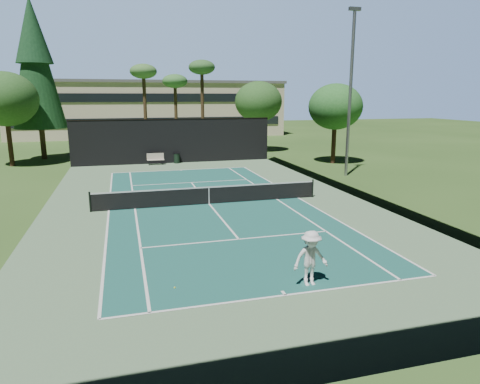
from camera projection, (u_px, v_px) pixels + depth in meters
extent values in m
plane|color=#30531F|center=(209.00, 204.00, 24.35)|extent=(160.00, 160.00, 0.00)
cube|color=#5E825B|center=(209.00, 204.00, 24.35)|extent=(18.00, 32.00, 0.01)
cube|color=#1C5A51|center=(209.00, 204.00, 24.35)|extent=(10.97, 23.77, 0.01)
cube|color=white|center=(285.00, 295.00, 13.17)|extent=(10.97, 0.10, 0.01)
cube|color=white|center=(181.00, 170.00, 35.53)|extent=(10.97, 0.10, 0.01)
cube|color=white|center=(239.00, 239.00, 18.33)|extent=(8.23, 0.10, 0.01)
cube|color=white|center=(191.00, 182.00, 30.37)|extent=(8.23, 0.10, 0.01)
cube|color=white|center=(109.00, 211.00, 22.92)|extent=(0.10, 23.77, 0.01)
cube|color=white|center=(298.00, 198.00, 25.78)|extent=(0.10, 23.77, 0.01)
cube|color=white|center=(135.00, 209.00, 23.28)|extent=(0.10, 23.77, 0.01)
cube|color=white|center=(277.00, 199.00, 25.42)|extent=(0.10, 23.77, 0.01)
cube|color=white|center=(209.00, 204.00, 24.35)|extent=(0.10, 12.80, 0.01)
cube|color=white|center=(284.00, 293.00, 13.31)|extent=(0.10, 0.30, 0.01)
cube|color=white|center=(181.00, 170.00, 35.38)|extent=(0.10, 0.30, 0.01)
cylinder|color=black|center=(90.00, 202.00, 22.57)|extent=(0.10, 0.10, 1.10)
cylinder|color=black|center=(313.00, 188.00, 25.90)|extent=(0.10, 0.10, 1.10)
cube|color=black|center=(209.00, 196.00, 24.24)|extent=(12.80, 0.02, 0.92)
cube|color=white|center=(209.00, 187.00, 24.14)|extent=(12.80, 0.04, 0.07)
cube|color=white|center=(209.00, 196.00, 24.24)|extent=(0.05, 0.03, 0.92)
cube|color=black|center=(174.00, 141.00, 38.96)|extent=(18.00, 0.04, 4.00)
cube|color=black|center=(360.00, 294.00, 8.87)|extent=(18.00, 0.04, 4.00)
cube|color=black|center=(352.00, 163.00, 26.26)|extent=(0.04, 32.00, 4.00)
cube|color=black|center=(34.00, 178.00, 21.57)|extent=(0.04, 32.00, 4.00)
cube|color=black|center=(173.00, 119.00, 38.52)|extent=(18.00, 0.06, 0.06)
imported|color=white|center=(311.00, 258.00, 13.74)|extent=(1.20, 0.71, 1.84)
sphere|color=yellow|center=(175.00, 288.00, 13.66)|extent=(0.06, 0.06, 0.06)
sphere|color=#CCE333|center=(127.00, 195.00, 26.52)|extent=(0.06, 0.06, 0.06)
sphere|color=#C3CF2F|center=(220.00, 195.00, 26.35)|extent=(0.08, 0.08, 0.08)
sphere|color=#C6D330|center=(138.00, 196.00, 26.29)|extent=(0.07, 0.07, 0.07)
cube|color=beige|center=(156.00, 160.00, 38.20)|extent=(1.50, 0.45, 0.05)
cube|color=beige|center=(155.00, 156.00, 38.33)|extent=(1.50, 0.06, 0.55)
cube|color=black|center=(149.00, 163.00, 38.10)|extent=(0.06, 0.40, 0.42)
cube|color=black|center=(163.00, 162.00, 38.41)|extent=(0.06, 0.40, 0.42)
cylinder|color=black|center=(177.00, 158.00, 39.11)|extent=(0.52, 0.52, 0.90)
cylinder|color=black|center=(177.00, 153.00, 39.01)|extent=(0.56, 0.56, 0.05)
cylinder|color=#4B3520|center=(43.00, 141.00, 41.53)|extent=(0.50, 0.50, 3.60)
cone|color=#15391A|center=(35.00, 63.00, 39.95)|extent=(4.80, 4.80, 12.00)
cone|color=#14371D|center=(32.00, 30.00, 39.29)|extent=(3.30, 3.30, 6.00)
cylinder|color=#48341F|center=(145.00, 113.00, 45.47)|extent=(0.36, 0.36, 8.55)
ellipsoid|color=#3E7032|center=(143.00, 71.00, 44.53)|extent=(2.80, 2.80, 1.54)
cylinder|color=#45331D|center=(176.00, 116.00, 48.36)|extent=(0.36, 0.36, 7.65)
ellipsoid|color=#356E31|center=(175.00, 81.00, 47.52)|extent=(2.80, 2.80, 1.54)
cylinder|color=#422F1C|center=(203.00, 111.00, 46.04)|extent=(0.36, 0.36, 9.00)
ellipsoid|color=#305F2A|center=(202.00, 67.00, 45.05)|extent=(2.80, 2.80, 1.54)
cylinder|color=#43311C|center=(258.00, 136.00, 47.26)|extent=(0.40, 0.40, 3.52)
ellipsoid|color=#295521|center=(258.00, 102.00, 46.45)|extent=(5.12, 5.12, 4.35)
cylinder|color=#462B1E|center=(334.00, 145.00, 38.92)|extent=(0.40, 0.40, 3.30)
ellipsoid|color=#276627|center=(335.00, 107.00, 38.16)|extent=(4.80, 4.80, 4.08)
cylinder|color=#3E271A|center=(10.00, 145.00, 37.23)|extent=(0.40, 0.40, 3.74)
ellipsoid|color=#2A5922|center=(5.00, 99.00, 36.37)|extent=(5.44, 5.44, 4.62)
cube|color=beige|center=(150.00, 109.00, 66.74)|extent=(40.00, 12.00, 8.00)
cube|color=#59595B|center=(149.00, 82.00, 65.84)|extent=(40.50, 12.50, 0.40)
cube|color=black|center=(154.00, 122.00, 61.40)|extent=(38.00, 0.15, 1.20)
cube|color=black|center=(153.00, 98.00, 60.65)|extent=(38.00, 0.15, 1.20)
cylinder|color=#969A9F|center=(350.00, 96.00, 31.80)|extent=(0.24, 0.24, 12.00)
cube|color=gray|center=(355.00, 9.00, 30.47)|extent=(0.90, 0.25, 0.25)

